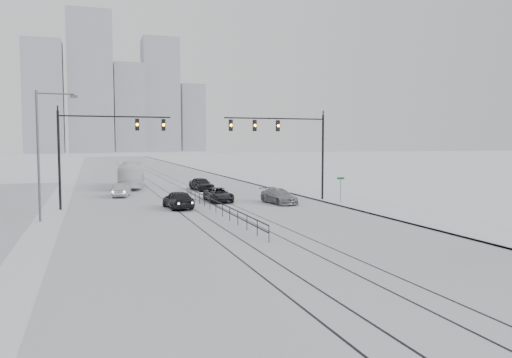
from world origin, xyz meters
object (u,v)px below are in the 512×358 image
at_px(sedan_sb_outer, 121,190).
at_px(sedan_nb_right, 279,196).
at_px(sedan_nb_front, 219,195).
at_px(sedan_nb_far, 201,184).
at_px(box_truck, 132,175).
at_px(sedan_sb_inner, 178,200).

xyz_separation_m(sedan_sb_outer, sedan_nb_right, (12.95, -10.31, -0.00)).
height_order(sedan_nb_front, sedan_nb_far, sedan_nb_far).
relative_size(sedan_nb_right, box_truck, 0.42).
relative_size(sedan_sb_outer, box_truck, 0.38).
bearing_deg(sedan_sb_inner, sedan_sb_outer, -76.54).
relative_size(sedan_sb_inner, box_truck, 0.41).
relative_size(sedan_nb_far, box_truck, 0.40).
bearing_deg(sedan_nb_right, box_truck, 110.62).
bearing_deg(sedan_nb_far, sedan_sb_inner, -119.57).
xyz_separation_m(sedan_nb_right, box_truck, (-11.12, 20.14, 0.84)).
bearing_deg(sedan_sb_outer, sedan_sb_inner, 120.66).
height_order(sedan_nb_front, sedan_nb_right, sedan_nb_right).
bearing_deg(sedan_nb_front, sedan_sb_inner, -139.81).
distance_m(sedan_sb_inner, box_truck, 20.76).
height_order(sedan_nb_right, box_truck, box_truck).
height_order(sedan_sb_outer, sedan_nb_front, sedan_sb_outer).
relative_size(sedan_sb_inner, sedan_nb_front, 0.97).
bearing_deg(sedan_nb_far, sedan_nb_front, -104.37).
bearing_deg(sedan_sb_inner, box_truck, -90.63).
bearing_deg(sedan_nb_far, sedan_sb_outer, -167.31).
xyz_separation_m(sedan_sb_inner, sedan_nb_far, (5.13, 14.62, -0.02)).
relative_size(sedan_sb_outer, sedan_nb_far, 0.94).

